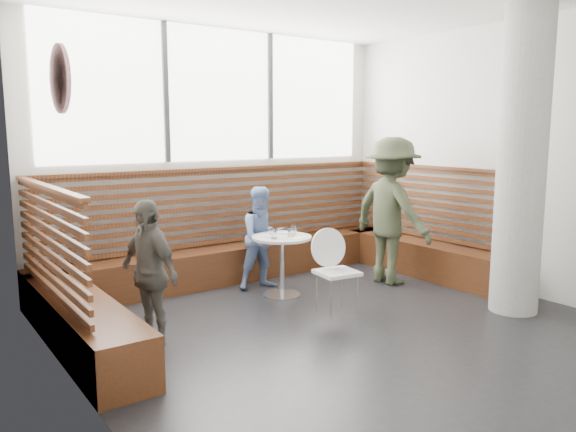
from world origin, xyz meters
TOP-DOWN VIEW (x-y plane):
  - room at (0.00, 0.00)m, footprint 5.00×5.00m
  - booth at (0.00, 1.77)m, footprint 5.00×2.50m
  - concrete_column at (1.85, -0.60)m, footprint 0.50×0.50m
  - wall_art at (-2.46, 0.40)m, footprint 0.03×0.50m
  - cafe_table at (0.12, 1.30)m, footprint 0.69×0.69m
  - cafe_chair at (0.26, 0.53)m, footprint 0.43×0.42m
  - adult_man at (1.59, 0.98)m, footprint 0.69×1.20m
  - child_back at (0.13, 1.71)m, footprint 0.68×0.56m
  - child_left at (-1.70, 0.78)m, footprint 0.49×0.83m
  - plate_near at (-0.02, 1.37)m, footprint 0.18×0.18m
  - plate_far at (0.25, 1.46)m, footprint 0.20×0.20m
  - glass_left at (-0.04, 1.23)m, footprint 0.07×0.07m
  - glass_mid at (0.19, 1.22)m, footprint 0.07×0.07m
  - glass_right at (0.30, 1.32)m, footprint 0.07×0.07m
  - menu_card at (0.20, 1.10)m, footprint 0.23×0.18m

SIDE VIEW (x-z plane):
  - booth at x=0.00m, z-range -0.31..1.13m
  - cafe_table at x=0.12m, z-range 0.15..0.87m
  - cafe_chair at x=0.26m, z-range 0.08..0.96m
  - child_back at x=0.13m, z-range 0.00..1.26m
  - child_left at x=-1.70m, z-range 0.00..1.33m
  - menu_card at x=0.20m, z-range 0.71..0.72m
  - plate_near at x=-0.02m, z-range 0.71..0.73m
  - plate_far at x=0.25m, z-range 0.71..0.73m
  - glass_right at x=0.30m, z-range 0.71..0.82m
  - glass_mid at x=0.19m, z-range 0.71..0.83m
  - glass_left at x=-0.04m, z-range 0.71..0.83m
  - adult_man at x=1.59m, z-range 0.00..1.85m
  - concrete_column at x=1.85m, z-range 0.00..3.20m
  - room at x=0.00m, z-range 0.00..3.20m
  - wall_art at x=-2.46m, z-range 2.05..2.55m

